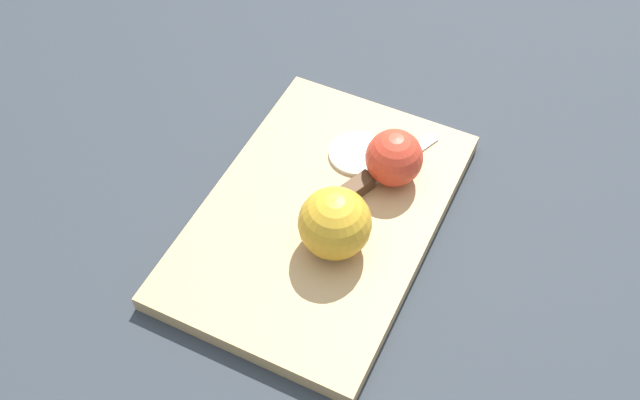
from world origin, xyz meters
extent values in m
plane|color=#282D33|center=(0.00, 0.00, 0.00)|extent=(4.00, 4.00, 0.00)
cube|color=tan|center=(0.00, 0.00, 0.01)|extent=(0.38, 0.26, 0.02)
sphere|color=gold|center=(-0.04, -0.03, 0.06)|extent=(0.08, 0.08, 0.08)
cylinder|color=#EFE5C6|center=(-0.04, -0.04, 0.06)|extent=(0.07, 0.03, 0.07)
sphere|color=red|center=(0.08, -0.05, 0.05)|extent=(0.06, 0.06, 0.06)
cylinder|color=#EFE5C6|center=(0.07, -0.05, 0.05)|extent=(0.02, 0.06, 0.06)
cube|color=silver|center=(0.11, -0.06, 0.02)|extent=(0.10, 0.06, 0.00)
cube|color=#472D19|center=(0.03, -0.02, 0.03)|extent=(0.06, 0.04, 0.02)
cylinder|color=#EFE5C6|center=(0.09, -0.01, 0.02)|extent=(0.07, 0.07, 0.00)
camera|label=1|loc=(-0.46, -0.21, 0.67)|focal=42.00mm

